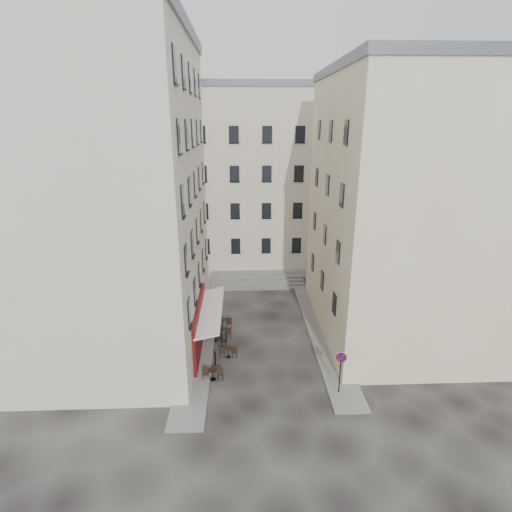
{
  "coord_description": "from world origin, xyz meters",
  "views": [
    {
      "loc": [
        -1.48,
        -23.54,
        15.1
      ],
      "look_at": [
        -0.4,
        4.0,
        5.79
      ],
      "focal_mm": 28.0,
      "sensor_mm": 36.0,
      "label": 1
    }
  ],
  "objects_px": {
    "bistro_table_b": "(228,352)",
    "pedestrian": "(224,336)",
    "no_parking_sign": "(341,365)",
    "bistro_table_a": "(213,373)"
  },
  "relations": [
    {
      "from": "no_parking_sign",
      "to": "bistro_table_a",
      "type": "xyz_separation_m",
      "value": [
        -7.41,
        1.64,
        -1.51
      ]
    },
    {
      "from": "no_parking_sign",
      "to": "bistro_table_b",
      "type": "relative_size",
      "value": 2.33
    },
    {
      "from": "bistro_table_b",
      "to": "pedestrian",
      "type": "height_order",
      "value": "pedestrian"
    },
    {
      "from": "no_parking_sign",
      "to": "pedestrian",
      "type": "xyz_separation_m",
      "value": [
        -6.9,
        5.55,
        -1.19
      ]
    },
    {
      "from": "no_parking_sign",
      "to": "bistro_table_a",
      "type": "height_order",
      "value": "no_parking_sign"
    },
    {
      "from": "no_parking_sign",
      "to": "pedestrian",
      "type": "height_order",
      "value": "no_parking_sign"
    },
    {
      "from": "pedestrian",
      "to": "bistro_table_a",
      "type": "bearing_deg",
      "value": 56.8
    },
    {
      "from": "no_parking_sign",
      "to": "pedestrian",
      "type": "bearing_deg",
      "value": 156.74
    },
    {
      "from": "no_parking_sign",
      "to": "bistro_table_b",
      "type": "height_order",
      "value": "no_parking_sign"
    },
    {
      "from": "bistro_table_b",
      "to": "pedestrian",
      "type": "bearing_deg",
      "value": 103.9
    }
  ]
}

